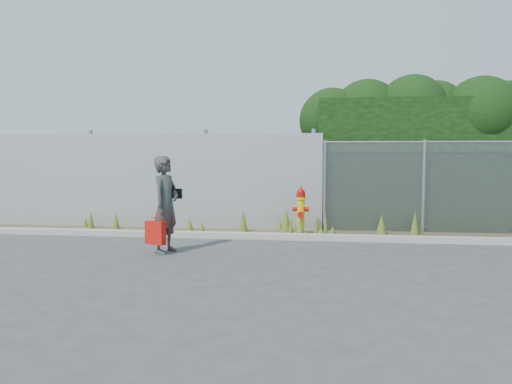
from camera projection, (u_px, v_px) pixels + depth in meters
name	position (u px, v px, depth m)	size (l,w,h in m)	color
ground	(263.00, 258.00, 8.42)	(80.00, 80.00, 0.00)	#3E3F41
curb	(273.00, 236.00, 10.20)	(16.00, 0.22, 0.12)	#A09990
weed_strip	(276.00, 229.00, 10.79)	(16.00, 1.31, 0.55)	#453B27
corrugated_fence	(140.00, 181.00, 11.71)	(8.50, 0.21, 2.30)	silver
chainlink_fence	(474.00, 187.00, 10.78)	(6.50, 0.07, 2.05)	gray
hedge	(470.00, 138.00, 11.74)	(7.77, 2.17, 3.64)	black
fire_hydrant	(301.00, 212.00, 10.61)	(0.35, 0.31, 1.04)	yellow
woman	(166.00, 204.00, 8.80)	(0.63, 0.41, 1.72)	#0F6053
red_tote_bag	(155.00, 233.00, 8.64)	(0.37, 0.13, 0.48)	red
black_shoulder_bag	(175.00, 194.00, 9.00)	(0.24, 0.10, 0.18)	black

